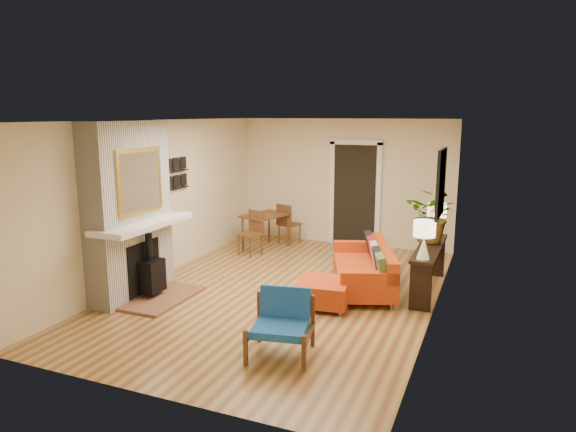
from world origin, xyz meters
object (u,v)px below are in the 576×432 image
object	(u,v)px
lamp_near	(424,235)
houseplant	(433,215)
ottoman	(323,291)
lamp_far	(437,216)
console_table	(429,255)
sofa	(367,268)
blue_chair	(282,319)
dining_table	(268,221)

from	to	relation	value
lamp_near	houseplant	bearing A→B (deg)	90.57
ottoman	houseplant	bearing A→B (deg)	47.65
lamp_far	console_table	bearing A→B (deg)	-90.00
console_table	lamp_near	distance (m)	0.90
houseplant	console_table	bearing A→B (deg)	-87.70
sofa	blue_chair	distance (m)	2.53
sofa	console_table	distance (m)	0.96
ottoman	console_table	bearing A→B (deg)	41.94
sofa	houseplant	distance (m)	1.30
blue_chair	houseplant	bearing A→B (deg)	66.67
blue_chair	houseplant	xyz separation A→B (m)	(1.28, 2.96, 0.76)
sofa	houseplant	bearing A→B (deg)	27.28
dining_table	lamp_far	world-z (taller)	lamp_far
dining_table	houseplant	xyz separation A→B (m)	(3.34, -1.16, 0.59)
sofa	lamp_far	xyz separation A→B (m)	(0.90, 0.94, 0.73)
ottoman	houseplant	xyz separation A→B (m)	(1.30, 1.42, 0.94)
ottoman	console_table	world-z (taller)	console_table
lamp_near	houseplant	xyz separation A→B (m)	(-0.01, 1.01, 0.09)
lamp_near	lamp_far	xyz separation A→B (m)	(0.00, 1.49, 0.00)
blue_chair	console_table	world-z (taller)	console_table
ottoman	houseplant	distance (m)	2.14
lamp_far	sofa	bearing A→B (deg)	-133.87
blue_chair	houseplant	size ratio (longest dim) A/B	0.94
console_table	houseplant	xyz separation A→B (m)	(-0.01, 0.25, 0.57)
console_table	lamp_far	size ratio (longest dim) A/B	3.43
lamp_near	lamp_far	world-z (taller)	same
sofa	dining_table	size ratio (longest dim) A/B	1.27
ottoman	lamp_far	distance (m)	2.46
sofa	lamp_far	size ratio (longest dim) A/B	3.82
sofa	dining_table	distance (m)	2.94
console_table	ottoman	bearing A→B (deg)	-138.06
lamp_far	lamp_near	bearing A→B (deg)	-90.00
lamp_far	houseplant	world-z (taller)	houseplant
dining_table	houseplant	world-z (taller)	houseplant
blue_chair	lamp_far	size ratio (longest dim) A/B	1.49
dining_table	blue_chair	bearing A→B (deg)	-63.43
sofa	ottoman	world-z (taller)	sofa
sofa	lamp_far	world-z (taller)	lamp_far
ottoman	blue_chair	xyz separation A→B (m)	(0.02, -1.54, 0.18)
lamp_near	sofa	bearing A→B (deg)	148.70
ottoman	dining_table	world-z (taller)	dining_table
blue_chair	lamp_near	size ratio (longest dim) A/B	1.49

